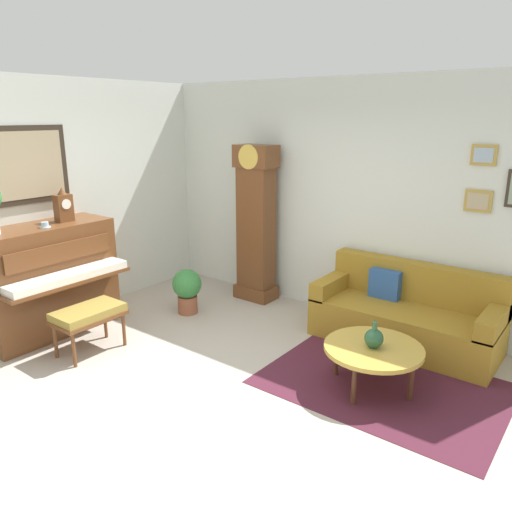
# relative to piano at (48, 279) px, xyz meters

# --- Properties ---
(ground_plane) EXTENTS (6.40, 6.00, 0.10)m
(ground_plane) POSITION_rel_piano_xyz_m (2.23, 0.16, -0.67)
(ground_plane) COLOR #B2A899
(wall_left) EXTENTS (0.13, 4.90, 2.80)m
(wall_left) POSITION_rel_piano_xyz_m (-0.37, 0.16, 0.79)
(wall_left) COLOR silver
(wall_left) RESTS_ON ground_plane
(wall_back) EXTENTS (5.30, 0.13, 2.80)m
(wall_back) POSITION_rel_piano_xyz_m (2.24, 2.56, 0.78)
(wall_back) COLOR silver
(wall_back) RESTS_ON ground_plane
(area_rug) EXTENTS (2.10, 1.50, 0.01)m
(area_rug) POSITION_rel_piano_xyz_m (3.46, 1.17, -0.62)
(area_rug) COLOR #4C1E2D
(area_rug) RESTS_ON ground_plane
(piano) EXTENTS (0.87, 1.44, 1.23)m
(piano) POSITION_rel_piano_xyz_m (0.00, 0.00, 0.00)
(piano) COLOR brown
(piano) RESTS_ON ground_plane
(piano_bench) EXTENTS (0.42, 0.70, 0.48)m
(piano_bench) POSITION_rel_piano_xyz_m (0.77, -0.04, -0.22)
(piano_bench) COLOR brown
(piano_bench) RESTS_ON ground_plane
(grandfather_clock) EXTENTS (0.52, 0.34, 2.03)m
(grandfather_clock) POSITION_rel_piano_xyz_m (1.19, 2.24, 0.34)
(grandfather_clock) COLOR brown
(grandfather_clock) RESTS_ON ground_plane
(couch) EXTENTS (1.90, 0.80, 0.84)m
(couch) POSITION_rel_piano_xyz_m (3.28, 2.14, -0.31)
(couch) COLOR olive
(couch) RESTS_ON ground_plane
(coffee_table) EXTENTS (0.88, 0.88, 0.40)m
(coffee_table) POSITION_rel_piano_xyz_m (3.39, 1.07, -0.25)
(coffee_table) COLOR gold
(coffee_table) RESTS_ON ground_plane
(mantel_clock) EXTENTS (0.13, 0.18, 0.38)m
(mantel_clock) POSITION_rel_piano_xyz_m (0.00, 0.28, 0.78)
(mantel_clock) COLOR brown
(mantel_clock) RESTS_ON piano
(teacup) EXTENTS (0.12, 0.12, 0.06)m
(teacup) POSITION_rel_piano_xyz_m (0.12, -0.03, 0.63)
(teacup) COLOR #ADC6D6
(teacup) RESTS_ON piano
(green_jug) EXTENTS (0.17, 0.17, 0.24)m
(green_jug) POSITION_rel_piano_xyz_m (3.39, 1.05, -0.13)
(green_jug) COLOR #234C33
(green_jug) RESTS_ON coffee_table
(potted_plant) EXTENTS (0.36, 0.36, 0.56)m
(potted_plant) POSITION_rel_piano_xyz_m (0.83, 1.31, -0.30)
(potted_plant) COLOR #935138
(potted_plant) RESTS_ON ground_plane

